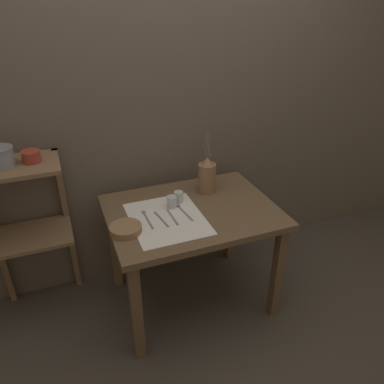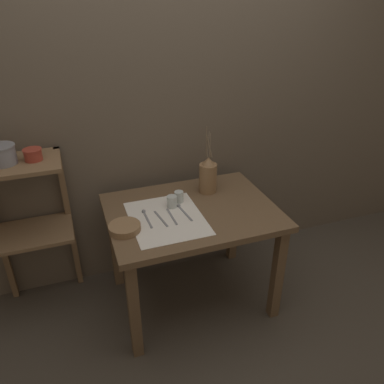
% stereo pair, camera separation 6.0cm
% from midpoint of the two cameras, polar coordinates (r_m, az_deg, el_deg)
% --- Properties ---
extents(ground_plane, '(12.00, 12.00, 0.00)m').
position_cam_midpoint_polar(ground_plane, '(2.74, -0.71, -15.67)').
color(ground_plane, '#473F35').
extents(stone_wall_back, '(7.00, 0.06, 2.40)m').
position_cam_midpoint_polar(stone_wall_back, '(2.54, -4.92, 12.20)').
color(stone_wall_back, brown).
rests_on(stone_wall_back, ground_plane).
extents(wooden_table, '(1.03, 0.77, 0.72)m').
position_cam_midpoint_polar(wooden_table, '(2.35, -0.80, -4.84)').
color(wooden_table, brown).
rests_on(wooden_table, ground_plane).
extents(wooden_shelf_unit, '(0.48, 0.35, 1.06)m').
position_cam_midpoint_polar(wooden_shelf_unit, '(2.46, -24.62, -2.59)').
color(wooden_shelf_unit, brown).
rests_on(wooden_shelf_unit, ground_plane).
extents(linen_cloth, '(0.42, 0.51, 0.00)m').
position_cam_midpoint_polar(linen_cloth, '(2.21, -4.60, -4.06)').
color(linen_cloth, white).
rests_on(linen_cloth, wooden_table).
extents(pitcher_with_flowers, '(0.12, 0.12, 0.46)m').
position_cam_midpoint_polar(pitcher_with_flowers, '(2.45, 1.58, 2.49)').
color(pitcher_with_flowers, olive).
rests_on(pitcher_with_flowers, wooden_table).
extents(wooden_bowl, '(0.18, 0.18, 0.04)m').
position_cam_midpoint_polar(wooden_bowl, '(2.12, -10.89, -5.56)').
color(wooden_bowl, '#8E6B47').
rests_on(wooden_bowl, wooden_table).
extents(glass_tumbler_near, '(0.06, 0.06, 0.07)m').
position_cam_midpoint_polar(glass_tumbler_near, '(2.30, -3.86, -1.51)').
color(glass_tumbler_near, silver).
rests_on(glass_tumbler_near, wooden_table).
extents(glass_tumbler_far, '(0.06, 0.06, 0.07)m').
position_cam_midpoint_polar(glass_tumbler_far, '(2.36, -2.82, -0.75)').
color(glass_tumbler_far, silver).
rests_on(glass_tumbler_far, wooden_table).
extents(spoon_outer, '(0.02, 0.20, 0.02)m').
position_cam_midpoint_polar(spoon_outer, '(2.24, -7.89, -3.56)').
color(spoon_outer, gray).
rests_on(spoon_outer, wooden_table).
extents(fork_outer, '(0.04, 0.19, 0.00)m').
position_cam_midpoint_polar(fork_outer, '(2.20, -5.47, -4.14)').
color(fork_outer, gray).
rests_on(fork_outer, wooden_table).
extents(knife_center, '(0.02, 0.19, 0.00)m').
position_cam_midpoint_polar(knife_center, '(2.22, -3.80, -3.80)').
color(knife_center, gray).
rests_on(knife_center, wooden_table).
extents(spoon_inner, '(0.04, 0.20, 0.02)m').
position_cam_midpoint_polar(spoon_inner, '(2.29, -2.42, -2.59)').
color(spoon_inner, gray).
rests_on(spoon_inner, wooden_table).
extents(metal_pot_large, '(0.15, 0.15, 0.11)m').
position_cam_midpoint_polar(metal_pot_large, '(2.28, -27.95, 4.80)').
color(metal_pot_large, gray).
rests_on(metal_pot_large, wooden_shelf_unit).
extents(metal_pot_small, '(0.10, 0.10, 0.07)m').
position_cam_midpoint_polar(metal_pot_small, '(2.27, -24.01, 5.04)').
color(metal_pot_small, '#9E3828').
rests_on(metal_pot_small, wooden_shelf_unit).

